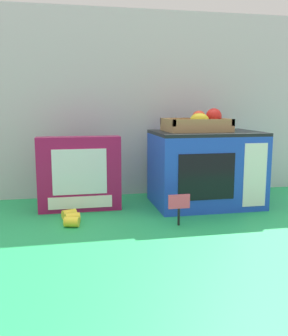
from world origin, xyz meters
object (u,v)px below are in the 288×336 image
toy_microwave (205,168)px  loose_toy_banana (71,218)px  food_groups_crate (199,124)px  cookie_set_box (79,174)px  price_sign (179,205)px

toy_microwave → loose_toy_banana: (-0.51, -0.14, -0.12)m
food_groups_crate → loose_toy_banana: (-0.48, -0.15, -0.29)m
cookie_set_box → loose_toy_banana: cookie_set_box is taller
toy_microwave → food_groups_crate: size_ratio=1.70×
toy_microwave → food_groups_crate: (-0.02, 0.01, 0.17)m
price_sign → loose_toy_banana: bearing=164.1°
food_groups_crate → price_sign: 0.38m
food_groups_crate → loose_toy_banana: size_ratio=1.73×
food_groups_crate → cookie_set_box: food_groups_crate is taller
cookie_set_box → price_sign: bearing=-38.7°
food_groups_crate → cookie_set_box: (-0.45, -0.01, -0.17)m
toy_microwave → price_sign: (-0.17, -0.24, -0.07)m
toy_microwave → price_sign: size_ratio=3.90×
price_sign → food_groups_crate: bearing=59.2°
toy_microwave → loose_toy_banana: toy_microwave is taller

